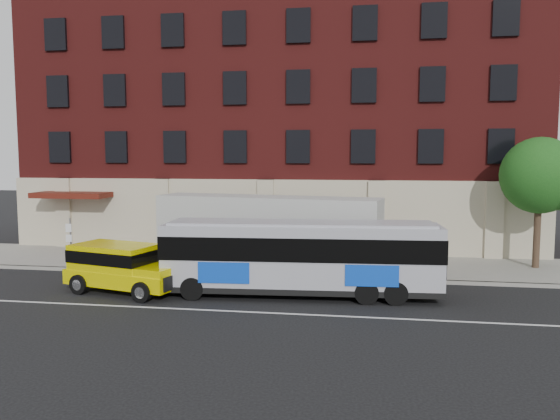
% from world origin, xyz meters
% --- Properties ---
extents(ground, '(120.00, 120.00, 0.00)m').
position_xyz_m(ground, '(0.00, 0.00, 0.00)').
color(ground, black).
rests_on(ground, ground).
extents(sidewalk, '(60.00, 6.00, 0.15)m').
position_xyz_m(sidewalk, '(0.00, 9.00, 0.07)').
color(sidewalk, gray).
rests_on(sidewalk, ground).
extents(kerb, '(60.00, 0.25, 0.15)m').
position_xyz_m(kerb, '(0.00, 6.00, 0.07)').
color(kerb, gray).
rests_on(kerb, ground).
extents(lane_line, '(60.00, 0.12, 0.01)m').
position_xyz_m(lane_line, '(0.00, 0.50, 0.01)').
color(lane_line, silver).
rests_on(lane_line, ground).
extents(building, '(30.00, 12.10, 15.00)m').
position_xyz_m(building, '(-0.01, 16.92, 7.58)').
color(building, '#5B1615').
rests_on(building, sidewalk).
extents(sign_pole, '(0.30, 0.20, 2.50)m').
position_xyz_m(sign_pole, '(-8.50, 6.15, 1.45)').
color(sign_pole, slate).
rests_on(sign_pole, ground).
extents(street_tree, '(3.60, 3.60, 6.20)m').
position_xyz_m(street_tree, '(13.54, 9.48, 4.41)').
color(street_tree, '#35261A').
rests_on(street_tree, sidewalk).
extents(city_bus, '(10.85, 2.97, 2.94)m').
position_xyz_m(city_bus, '(3.01, 3.00, 1.62)').
color(city_bus, '#A2A2AC').
rests_on(city_bus, ground).
extents(yellow_suv, '(5.18, 3.13, 1.92)m').
position_xyz_m(yellow_suv, '(-4.23, 2.50, 1.10)').
color(yellow_suv, '#DFD400').
rests_on(yellow_suv, ground).
extents(shipping_container, '(10.89, 3.99, 3.56)m').
position_xyz_m(shipping_container, '(0.86, 7.39, 1.76)').
color(shipping_container, black).
rests_on(shipping_container, ground).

